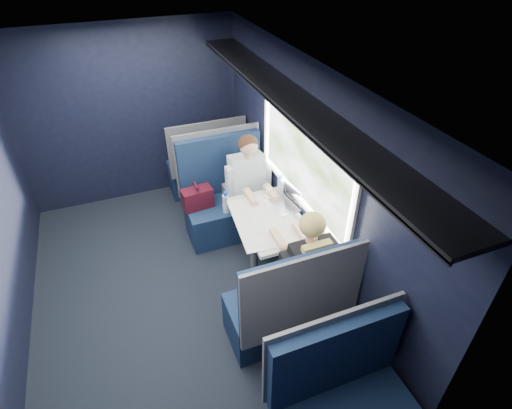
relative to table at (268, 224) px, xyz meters
name	(u,v)px	position (x,y,z in m)	size (l,w,h in m)	color
ground	(176,296)	(-1.03, 0.00, -0.67)	(2.80, 4.20, 0.01)	black
room_shell	(158,176)	(-1.01, 0.00, 0.81)	(3.00, 4.40, 2.40)	black
table	(268,224)	(0.00, 0.00, 0.00)	(0.62, 1.00, 0.74)	#54565E
seat_bay_near	(225,201)	(-0.20, 0.87, -0.24)	(1.06, 0.62, 1.26)	#0B1934
seat_bay_far	(286,308)	(-0.18, -0.87, -0.25)	(1.04, 0.62, 1.26)	#0B1934
seat_row_front	(206,166)	(-0.18, 1.80, -0.25)	(1.04, 0.51, 1.16)	#0B1934
seat_row_back	(341,405)	(-0.18, -1.80, -0.25)	(1.04, 0.51, 1.16)	#0B1934
man	(250,184)	(0.07, 0.70, 0.06)	(0.53, 0.56, 1.32)	black
woman	(306,263)	(0.07, -0.71, 0.06)	(0.53, 0.56, 1.32)	black
papers	(265,220)	(-0.05, -0.02, 0.08)	(0.60, 0.86, 0.01)	white
laptop	(287,200)	(0.27, 0.13, 0.15)	(0.30, 0.37, 0.26)	silver
bottle_small	(281,186)	(0.30, 0.36, 0.18)	(0.07, 0.07, 0.24)	silver
cup	(269,192)	(0.17, 0.38, 0.12)	(0.06, 0.06, 0.08)	white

